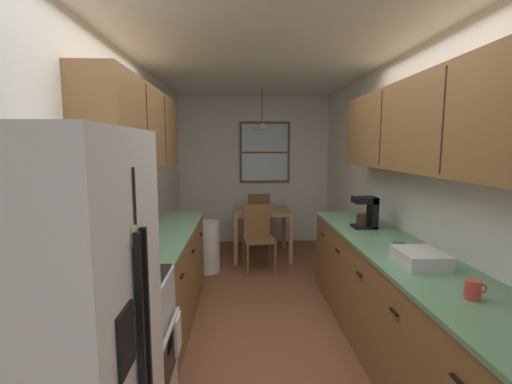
{
  "coord_description": "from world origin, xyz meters",
  "views": [
    {
      "loc": [
        -0.23,
        -2.61,
        1.7
      ],
      "look_at": [
        -0.07,
        1.23,
        1.2
      ],
      "focal_mm": 24.94,
      "sensor_mm": 36.0,
      "label": 1
    }
  ],
  "objects": [
    {
      "name": "wall_back",
      "position": [
        0.0,
        3.65,
        1.27
      ],
      "size": [
        4.4,
        0.1,
        2.55
      ],
      "primitive_type": "cube",
      "color": "white",
      "rests_on": "ground"
    },
    {
      "name": "dining_table",
      "position": [
        0.09,
        2.73,
        0.62
      ],
      "size": [
        0.85,
        0.86,
        0.73
      ],
      "color": "#A87F51",
      "rests_on": "ground"
    },
    {
      "name": "dining_chair_far",
      "position": [
        0.06,
        3.37,
        0.5
      ],
      "size": [
        0.43,
        0.43,
        0.9
      ],
      "color": "brown",
      "rests_on": "ground"
    },
    {
      "name": "coffee_maker",
      "position": [
        1.0,
        0.75,
        1.06
      ],
      "size": [
        0.22,
        0.18,
        0.31
      ],
      "color": "black",
      "rests_on": "counter_right"
    },
    {
      "name": "dining_chair_near",
      "position": [
        0.0,
        2.1,
        0.5
      ],
      "size": [
        0.45,
        0.45,
        0.9
      ],
      "color": "brown",
      "rests_on": "ground"
    },
    {
      "name": "upper_cabinets_left",
      "position": [
        -1.14,
        0.66,
        1.85
      ],
      "size": [
        0.33,
        2.07,
        0.72
      ],
      "color": "brown"
    },
    {
      "name": "ceiling_slab",
      "position": [
        0.0,
        1.0,
        2.59
      ],
      "size": [
        4.4,
        9.0,
        0.08
      ],
      "primitive_type": "cube",
      "color": "white"
    },
    {
      "name": "mug_by_coffeemaker",
      "position": [
        0.94,
        -0.07,
        0.95
      ],
      "size": [
        0.11,
        0.07,
        0.09
      ],
      "color": "#3F7F4C",
      "rests_on": "counter_right"
    },
    {
      "name": "microwave_over_range",
      "position": [
        -1.11,
        -0.61,
        1.64
      ],
      "size": [
        0.39,
        0.6,
        0.34
      ],
      "color": "silver"
    },
    {
      "name": "wall_right",
      "position": [
        1.35,
        1.0,
        1.27
      ],
      "size": [
        0.1,
        9.0,
        2.55
      ],
      "primitive_type": "cube",
      "color": "white",
      "rests_on": "ground"
    },
    {
      "name": "upper_cabinets_right",
      "position": [
        1.14,
        -0.02,
        1.85
      ],
      "size": [
        0.33,
        2.89,
        0.69
      ],
      "color": "brown"
    },
    {
      "name": "dish_rack",
      "position": [
        0.97,
        -0.36,
        0.95
      ],
      "size": [
        0.28,
        0.34,
        0.1
      ],
      "primitive_type": "cube",
      "color": "silver",
      "rests_on": "counter_right"
    },
    {
      "name": "pendant_light",
      "position": [
        0.09,
        2.73,
        1.99
      ],
      "size": [
        0.26,
        0.26,
        0.61
      ],
      "color": "black"
    },
    {
      "name": "trash_bin",
      "position": [
        -0.7,
        2.1,
        0.34
      ],
      "size": [
        0.36,
        0.36,
        0.68
      ],
      "primitive_type": "cylinder",
      "color": "white",
      "rests_on": "ground"
    },
    {
      "name": "dish_towel",
      "position": [
        -0.64,
        -0.45,
        0.5
      ],
      "size": [
        0.02,
        0.16,
        0.24
      ],
      "primitive_type": "cube",
      "color": "white"
    },
    {
      "name": "table_serving_bowl",
      "position": [
        0.01,
        2.75,
        0.76
      ],
      "size": [
        0.19,
        0.19,
        0.06
      ],
      "primitive_type": "cylinder",
      "color": "silver",
      "rests_on": "dining_table"
    },
    {
      "name": "ground_plane",
      "position": [
        0.0,
        1.0,
        0.0
      ],
      "size": [
        12.0,
        12.0,
        0.0
      ],
      "primitive_type": "plane",
      "color": "brown"
    },
    {
      "name": "counter_left",
      "position": [
        -1.0,
        0.71,
        0.45
      ],
      "size": [
        0.64,
        1.99,
        0.9
      ],
      "color": "brown",
      "rests_on": "ground"
    },
    {
      "name": "mug_spare",
      "position": [
        0.98,
        -0.89,
        0.95
      ],
      "size": [
        0.12,
        0.08,
        0.1
      ],
      "color": "#BF3F33",
      "rests_on": "counter_right"
    },
    {
      "name": "stove_range",
      "position": [
        -0.99,
        -0.61,
        0.47
      ],
      "size": [
        0.66,
        0.63,
        1.1
      ],
      "color": "silver",
      "rests_on": "ground"
    },
    {
      "name": "counter_right",
      "position": [
        1.0,
        0.03,
        0.45
      ],
      "size": [
        0.64,
        3.21,
        0.9
      ],
      "color": "brown",
      "rests_on": "ground"
    },
    {
      "name": "refrigerator",
      "position": [
        -0.96,
        -1.32,
        0.88
      ],
      "size": [
        0.71,
        0.75,
        1.76
      ],
      "color": "white",
      "rests_on": "ground"
    },
    {
      "name": "storage_canister",
      "position": [
        -1.0,
        -0.08,
        0.98
      ],
      "size": [
        0.12,
        0.12,
        0.17
      ],
      "color": "#D84C19",
      "rests_on": "counter_left"
    },
    {
      "name": "back_window",
      "position": [
        0.19,
        3.58,
        1.59
      ],
      "size": [
        0.87,
        0.05,
        1.05
      ],
      "color": "brown"
    },
    {
      "name": "wall_left",
      "position": [
        -1.35,
        1.0,
        1.27
      ],
      "size": [
        0.1,
        9.0,
        2.55
      ],
      "primitive_type": "cube",
      "color": "white",
      "rests_on": "ground"
    }
  ]
}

